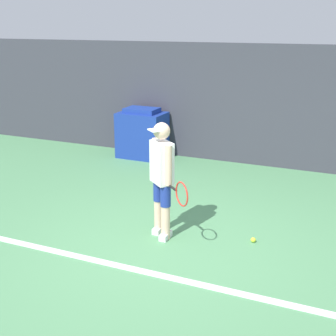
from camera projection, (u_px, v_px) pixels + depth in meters
ground_plane at (166, 246)px, 6.04m from camera, size 24.00×24.00×0.00m
back_wall at (249, 105)px, 9.25m from camera, size 24.00×0.10×2.39m
court_baseline at (141, 271)px, 5.43m from camera, size 21.60×0.10×0.01m
tennis_player at (162, 175)px, 6.09m from camera, size 0.75×0.66×1.56m
tennis_ball at (253, 240)px, 6.15m from camera, size 0.07×0.07×0.07m
covered_chair at (142, 134)px, 9.91m from camera, size 0.97×0.67×1.06m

